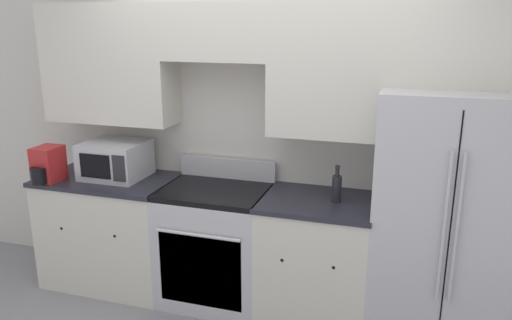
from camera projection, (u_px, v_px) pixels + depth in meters
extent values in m
cube|color=beige|center=(270.00, 131.00, 3.83)|extent=(8.00, 0.06, 2.60)
cube|color=beige|center=(110.00, 64.00, 3.87)|extent=(1.05, 0.33, 0.91)
cube|color=beige|center=(219.00, 32.00, 3.54)|extent=(0.79, 0.33, 0.41)
cube|color=beige|center=(397.00, 72.00, 3.25)|extent=(1.70, 0.33, 0.91)
cube|color=beige|center=(112.00, 232.00, 4.10)|extent=(1.05, 0.62, 0.88)
cube|color=#23232D|center=(108.00, 180.00, 3.97)|extent=(1.07, 0.64, 0.03)
sphere|color=black|center=(62.00, 228.00, 3.85)|extent=(0.03, 0.03, 0.03)
sphere|color=black|center=(115.00, 236.00, 3.71)|extent=(0.03, 0.03, 0.03)
cube|color=beige|center=(316.00, 261.00, 3.61)|extent=(0.77, 0.62, 0.88)
cube|color=#23232D|center=(318.00, 202.00, 3.48)|extent=(0.79, 0.64, 0.03)
sphere|color=black|center=(282.00, 260.00, 3.34)|extent=(0.03, 0.03, 0.03)
sphere|color=black|center=(334.00, 267.00, 3.24)|extent=(0.03, 0.03, 0.03)
cube|color=#B7B7BC|center=(216.00, 247.00, 3.83)|extent=(0.79, 0.62, 0.87)
cube|color=black|center=(200.00, 271.00, 3.57)|extent=(0.63, 0.01, 0.56)
cube|color=black|center=(214.00, 191.00, 3.71)|extent=(0.79, 0.62, 0.04)
cube|color=#B7B7BC|center=(227.00, 168.00, 3.94)|extent=(0.79, 0.04, 0.16)
cylinder|color=silver|center=(197.00, 235.00, 3.46)|extent=(0.63, 0.02, 0.02)
cube|color=#B7B7BC|center=(446.00, 219.00, 3.29)|extent=(0.93, 0.72, 1.71)
cube|color=black|center=(449.00, 241.00, 2.97)|extent=(0.01, 0.01, 1.57)
cylinder|color=#B7B7BC|center=(444.00, 228.00, 2.93)|extent=(0.02, 0.02, 0.94)
cylinder|color=#B7B7BC|center=(457.00, 230.00, 2.91)|extent=(0.02, 0.02, 0.94)
cube|color=#B7B7BC|center=(116.00, 159.00, 3.95)|extent=(0.47, 0.42, 0.29)
cube|color=black|center=(95.00, 166.00, 3.77)|extent=(0.26, 0.01, 0.19)
cube|color=#262628|center=(119.00, 169.00, 3.71)|extent=(0.10, 0.01, 0.20)
cylinder|color=black|center=(337.00, 189.00, 3.42)|extent=(0.07, 0.07, 0.19)
cylinder|color=black|center=(337.00, 172.00, 3.38)|extent=(0.03, 0.03, 0.05)
cylinder|color=black|center=(338.00, 167.00, 3.37)|extent=(0.03, 0.03, 0.02)
cube|color=#B22323|center=(48.00, 164.00, 3.86)|extent=(0.18, 0.21, 0.27)
cylinder|color=black|center=(39.00, 175.00, 3.77)|extent=(0.13, 0.13, 0.12)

